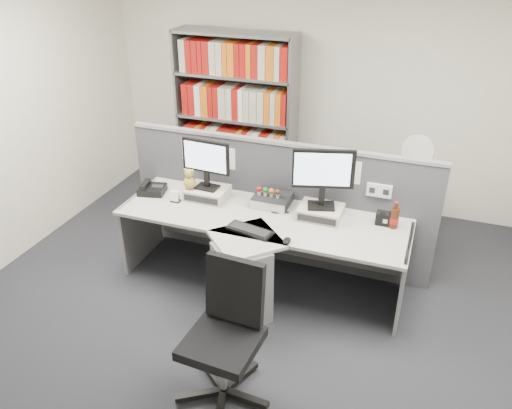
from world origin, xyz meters
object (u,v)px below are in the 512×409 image
at_px(monitor_right, 323,174).
at_px(filing_cabinet, 408,214).
at_px(keyboard, 250,230).
at_px(speaker, 386,219).
at_px(desk, 254,254).
at_px(desk_phone, 152,189).
at_px(mouse, 287,241).
at_px(cola_bottle, 394,218).
at_px(desktop_pc, 272,200).
at_px(monitor_left, 206,160).
at_px(shelving_unit, 236,121).
at_px(office_chair, 227,330).
at_px(desk_calendar, 175,197).
at_px(desk_fan, 417,154).

bearing_deg(monitor_right, filing_cabinet, 55.04).
height_order(keyboard, speaker, speaker).
distance_m(desk, desk_phone, 1.24).
bearing_deg(mouse, cola_bottle, 34.76).
bearing_deg(monitor_right, desktop_pc, 170.88).
xyz_separation_m(monitor_left, desktop_pc, (0.62, 0.08, -0.34)).
relative_size(shelving_unit, filing_cabinet, 2.86).
distance_m(cola_bottle, office_chair, 1.78).
distance_m(desk, desk_calendar, 0.94).
height_order(monitor_left, shelving_unit, shelving_unit).
xyz_separation_m(monitor_right, shelving_unit, (-1.39, 1.46, -0.17)).
bearing_deg(shelving_unit, filing_cabinet, -12.07).
bearing_deg(office_chair, desk, 100.43).
bearing_deg(desktop_pc, desk_fan, 38.26).
relative_size(desk_calendar, filing_cabinet, 0.15).
height_order(desk_calendar, filing_cabinet, desk_calendar).
bearing_deg(filing_cabinet, keyboard, -129.53).
relative_size(keyboard, cola_bottle, 1.72).
bearing_deg(mouse, desk_phone, 164.20).
bearing_deg(office_chair, shelving_unit, 110.55).
height_order(monitor_right, speaker, monitor_right).
relative_size(mouse, desk_fan, 0.20).
xyz_separation_m(mouse, office_chair, (-0.14, -0.95, -0.19)).
bearing_deg(desk_phone, office_chair, -45.33).
distance_m(keyboard, desk_phone, 1.21).
bearing_deg(cola_bottle, speaker, 156.85).
height_order(desk, desk_fan, desk_fan).
bearing_deg(mouse, speaker, 38.86).
height_order(desk, cola_bottle, cola_bottle).
bearing_deg(shelving_unit, monitor_right, -46.51).
bearing_deg(monitor_right, desk_phone, -176.83).
bearing_deg(shelving_unit, keyboard, -65.13).
distance_m(desk_calendar, filing_cabinet, 2.42).
bearing_deg(filing_cabinet, desktop_pc, -141.73).
xyz_separation_m(desktop_pc, office_chair, (0.19, -1.55, -0.22)).
xyz_separation_m(filing_cabinet, office_chair, (-1.00, -2.48, 0.20)).
relative_size(filing_cabinet, office_chair, 0.68).
xyz_separation_m(monitor_right, filing_cabinet, (0.71, 1.02, -0.79)).
distance_m(desktop_pc, speaker, 1.04).
xyz_separation_m(desk_phone, desk_fan, (2.36, 1.11, 0.27)).
height_order(desk, filing_cabinet, desk).
bearing_deg(office_chair, desk_calendar, 129.42).
xyz_separation_m(mouse, desk_fan, (0.86, 1.53, 0.29)).
height_order(desk, office_chair, office_chair).
bearing_deg(desk_phone, desk_calendar, -16.34).
bearing_deg(desk_fan, desktop_pc, -141.74).
xyz_separation_m(desk, monitor_right, (0.49, 0.38, 0.69)).
relative_size(mouse, desk_calendar, 0.96).
bearing_deg(mouse, desktop_pc, 118.80).
bearing_deg(desk_fan, monitor_right, -124.97).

